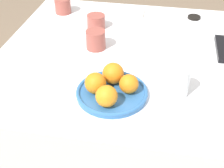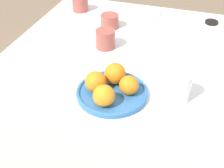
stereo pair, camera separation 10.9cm
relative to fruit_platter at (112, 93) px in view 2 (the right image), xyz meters
The scene contains 13 objects.
ground_plane 0.80m from the fruit_platter, 60.97° to the left, with size 12.00×12.00×0.00m, color #7A6651.
table 0.50m from the fruit_platter, 60.97° to the left, with size 1.43×1.06×0.71m.
fruit_platter is the anchor object (origin of this frame).
orange_0 0.07m from the fruit_platter, 169.25° to the right, with size 0.08×0.08×0.08m.
orange_1 0.08m from the fruit_platter, 93.63° to the right, with size 0.07×0.07×0.07m.
orange_2 0.07m from the fruit_platter, 10.87° to the left, with size 0.07×0.07×0.07m.
orange_3 0.07m from the fruit_platter, 96.64° to the left, with size 0.08×0.08×0.08m.
water_glass 0.24m from the fruit_platter, 12.59° to the left, with size 0.07×0.07×0.11m.
cup_0 0.34m from the fruit_platter, 112.71° to the left, with size 0.09×0.09×0.08m.
cup_1 0.54m from the fruit_platter, 109.05° to the left, with size 0.09×0.09×0.07m.
cup_2 0.76m from the fruit_platter, 120.99° to the left, with size 0.09×0.09×0.08m.
napkin 0.71m from the fruit_platter, 90.94° to the left, with size 0.10×0.13×0.01m.
soy_dish 0.77m from the fruit_platter, 66.85° to the left, with size 0.07×0.07×0.01m.
Camera 2 is at (0.10, -1.13, 1.42)m, focal length 50.00 mm.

